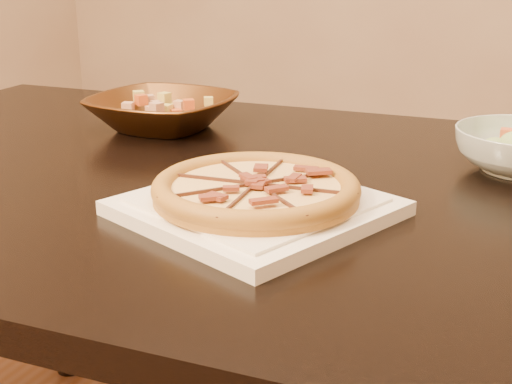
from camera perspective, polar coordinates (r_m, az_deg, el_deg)
dining_table at (r=1.09m, az=-3.11°, el=-3.10°), size 1.52×1.02×0.75m
plate at (r=0.88m, az=0.00°, el=-1.20°), size 0.36×0.36×0.02m
pizza at (r=0.87m, az=-0.00°, el=0.24°), size 0.26×0.26×0.03m
bronze_bowl at (r=1.31m, az=-7.46°, el=6.34°), size 0.26×0.26×0.06m
mixed_dish at (r=1.31m, az=-7.63°, el=8.27°), size 0.09×0.12×0.03m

